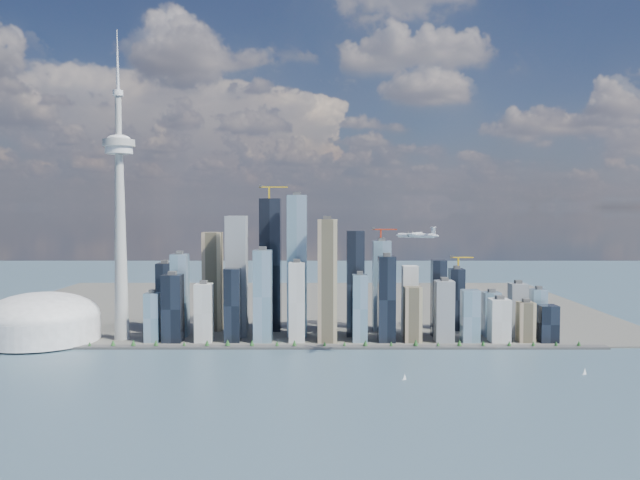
{
  "coord_description": "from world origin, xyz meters",
  "views": [
    {
      "loc": [
        58.14,
        -803.78,
        240.84
      ],
      "look_at": [
        57.79,
        260.0,
        185.09
      ],
      "focal_mm": 35.0,
      "sensor_mm": 36.0,
      "label": 1
    }
  ],
  "objects_px": {
    "airplane": "(417,235)",
    "sailboat_east": "(585,372)",
    "needle_tower": "(120,210)",
    "dome_stadium": "(42,320)",
    "sailboat_west": "(404,378)"
  },
  "relations": [
    {
      "from": "airplane",
      "to": "sailboat_east",
      "type": "bearing_deg",
      "value": 10.81
    },
    {
      "from": "needle_tower",
      "to": "airplane",
      "type": "bearing_deg",
      "value": -18.7
    },
    {
      "from": "needle_tower",
      "to": "airplane",
      "type": "height_order",
      "value": "needle_tower"
    },
    {
      "from": "needle_tower",
      "to": "sailboat_east",
      "type": "xyz_separation_m",
      "value": [
        739.29,
        -227.75,
        -232.4
      ]
    },
    {
      "from": "needle_tower",
      "to": "sailboat_west",
      "type": "relative_size",
      "value": 58.45
    },
    {
      "from": "sailboat_west",
      "to": "sailboat_east",
      "type": "height_order",
      "value": "sailboat_east"
    },
    {
      "from": "needle_tower",
      "to": "sailboat_east",
      "type": "bearing_deg",
      "value": -17.12
    },
    {
      "from": "sailboat_west",
      "to": "airplane",
      "type": "bearing_deg",
      "value": 48.6
    },
    {
      "from": "needle_tower",
      "to": "sailboat_east",
      "type": "height_order",
      "value": "needle_tower"
    },
    {
      "from": "sailboat_west",
      "to": "sailboat_east",
      "type": "bearing_deg",
      "value": -16.62
    },
    {
      "from": "dome_stadium",
      "to": "sailboat_west",
      "type": "bearing_deg",
      "value": -21.7
    },
    {
      "from": "dome_stadium",
      "to": "sailboat_east",
      "type": "distance_m",
      "value": 906.56
    },
    {
      "from": "sailboat_east",
      "to": "sailboat_west",
      "type": "bearing_deg",
      "value": 163.05
    },
    {
      "from": "needle_tower",
      "to": "dome_stadium",
      "type": "xyz_separation_m",
      "value": [
        -140.0,
        -10.0,
        -196.4
      ]
    },
    {
      "from": "needle_tower",
      "to": "dome_stadium",
      "type": "height_order",
      "value": "needle_tower"
    }
  ]
}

